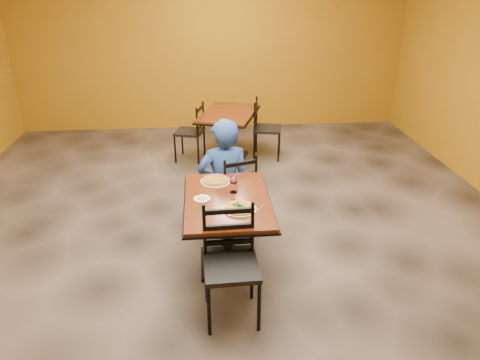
{
  "coord_description": "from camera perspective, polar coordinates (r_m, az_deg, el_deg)",
  "views": [
    {
      "loc": [
        -0.22,
        -4.29,
        2.72
      ],
      "look_at": [
        0.14,
        -0.3,
        0.85
      ],
      "focal_mm": 33.69,
      "sensor_mm": 36.0,
      "label": 1
    }
  ],
  "objects": [
    {
      "name": "fork",
      "position": [
        4.09,
        -4.33,
        -3.79
      ],
      "size": [
        0.05,
        0.19,
        0.0
      ],
      "primitive_type": "cube",
      "rotation": [
        0.0,
        0.0,
        0.2
      ],
      "color": "silver",
      "rests_on": "table_main"
    },
    {
      "name": "pizza_main",
      "position": [
        4.08,
        -0.05,
        -3.5
      ],
      "size": [
        0.28,
        0.28,
        0.02
      ],
      "primitive_type": "cylinder",
      "color": "#920A0A",
      "rests_on": "plate_main"
    },
    {
      "name": "knife",
      "position": [
        4.14,
        2.84,
        -3.34
      ],
      "size": [
        0.13,
        0.18,
        0.0
      ],
      "primitive_type": "cube",
      "rotation": [
        0.0,
        0.0,
        -0.57
      ],
      "color": "silver",
      "rests_on": "table_main"
    },
    {
      "name": "chair_main_near",
      "position": [
        3.77,
        -1.1,
        -11.1
      ],
      "size": [
        0.46,
        0.46,
        0.99
      ],
      "primitive_type": null,
      "rotation": [
        0.0,
        0.0,
        0.03
      ],
      "color": "black",
      "rests_on": "floor"
    },
    {
      "name": "side_plate",
      "position": [
        4.28,
        -4.82,
        -2.38
      ],
      "size": [
        0.16,
        0.16,
        0.01
      ],
      "primitive_type": "cylinder",
      "color": "white",
      "rests_on": "table_main"
    },
    {
      "name": "chair_second_left",
      "position": [
        7.04,
        -6.44,
        6.03
      ],
      "size": [
        0.5,
        0.5,
        0.9
      ],
      "primitive_type": null,
      "rotation": [
        0.0,
        0.0,
        -1.84
      ],
      "color": "black",
      "rests_on": "floor"
    },
    {
      "name": "wall_back",
      "position": [
        8.38,
        -3.7,
        16.58
      ],
      "size": [
        7.0,
        0.01,
        3.0
      ],
      "primitive_type": "cube",
      "color": "#A66B12",
      "rests_on": "ground"
    },
    {
      "name": "table_second",
      "position": [
        7.02,
        -1.46,
        7.02
      ],
      "size": [
        1.11,
        1.35,
        0.75
      ],
      "rotation": [
        0.0,
        0.0,
        -0.32
      ],
      "color": "#57260D",
      "rests_on": "floor"
    },
    {
      "name": "pizza_far",
      "position": [
        4.62,
        -3.11,
        0.02
      ],
      "size": [
        0.28,
        0.28,
        0.02
      ],
      "primitive_type": "cylinder",
      "color": "#B18022",
      "rests_on": "plate_far"
    },
    {
      "name": "plate_main",
      "position": [
        4.09,
        -0.05,
        -3.7
      ],
      "size": [
        0.31,
        0.31,
        0.01
      ],
      "primitive_type": "cylinder",
      "color": "white",
      "rests_on": "table_main"
    },
    {
      "name": "table_main",
      "position": [
        4.37,
        -1.59,
        -4.67
      ],
      "size": [
        0.83,
        1.23,
        0.75
      ],
      "color": "#57260D",
      "rests_on": "floor"
    },
    {
      "name": "chair_second_right",
      "position": [
        7.11,
        3.5,
        6.46
      ],
      "size": [
        0.5,
        0.5,
        0.93
      ],
      "primitive_type": null,
      "rotation": [
        0.0,
        0.0,
        1.37
      ],
      "color": "black",
      "rests_on": "floor"
    },
    {
      "name": "dip",
      "position": [
        4.28,
        -4.83,
        -2.27
      ],
      "size": [
        0.09,
        0.09,
        0.01
      ],
      "primitive_type": "cylinder",
      "color": "tan",
      "rests_on": "side_plate"
    },
    {
      "name": "diner",
      "position": [
        5.16,
        -2.05,
        1.11
      ],
      "size": [
        0.67,
        0.49,
        1.26
      ],
      "primitive_type": "imported",
      "rotation": [
        0.0,
        0.0,
        3.28
      ],
      "color": "navy",
      "rests_on": "floor"
    },
    {
      "name": "chair_main_far",
      "position": [
        5.14,
        -0.76,
        -1.15
      ],
      "size": [
        0.52,
        0.52,
        0.91
      ],
      "primitive_type": null,
      "rotation": [
        0.0,
        0.0,
        3.48
      ],
      "color": "black",
      "rests_on": "floor"
    },
    {
      "name": "plate_far",
      "position": [
        4.62,
        -3.11,
        -0.16
      ],
      "size": [
        0.31,
        0.31,
        0.01
      ],
      "primitive_type": "cylinder",
      "color": "white",
      "rests_on": "table_main"
    },
    {
      "name": "wine_glass",
      "position": [
        4.36,
        -0.83,
        -0.5
      ],
      "size": [
        0.08,
        0.08,
        0.18
      ],
      "primitive_type": null,
      "color": "white",
      "rests_on": "table_main"
    },
    {
      "name": "floor",
      "position": [
        5.08,
        -1.87,
        -7.34
      ],
      "size": [
        7.0,
        8.0,
        0.01
      ],
      "primitive_type": "cube",
      "color": "black",
      "rests_on": "ground"
    }
  ]
}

